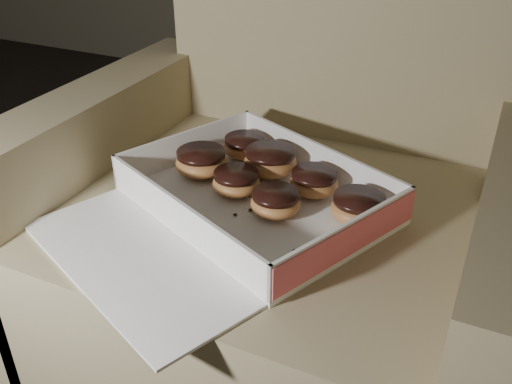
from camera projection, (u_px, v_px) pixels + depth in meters
name	position (u px, v px, depth m)	size (l,w,h in m)	color
armchair	(286.00, 238.00, 1.10)	(0.88, 0.75, 0.92)	#9A8762
bakery_box	(237.00, 209.00, 0.93)	(0.57, 0.60, 0.07)	white
donut_a	(270.00, 161.00, 1.04)	(0.10, 0.10, 0.05)	#BB7641
donut_b	(236.00, 182.00, 0.98)	(0.08, 0.08, 0.04)	#BB7641
donut_c	(314.00, 182.00, 0.98)	(0.08, 0.08, 0.04)	#BB7641
donut_d	(276.00, 202.00, 0.92)	(0.08, 0.08, 0.04)	#BB7641
donut_e	(358.00, 207.00, 0.90)	(0.09, 0.09, 0.04)	#BB7641
donut_f	(245.00, 146.00, 1.10)	(0.08, 0.08, 0.04)	#BB7641
donut_g	(201.00, 162.00, 1.04)	(0.09, 0.09, 0.05)	#BB7641
crumb_a	(235.00, 215.00, 0.93)	(0.01, 0.01, 0.00)	black
crumb_b	(250.00, 210.00, 0.94)	(0.01, 0.01, 0.00)	black
crumb_c	(295.00, 251.00, 0.84)	(0.01, 0.01, 0.00)	black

